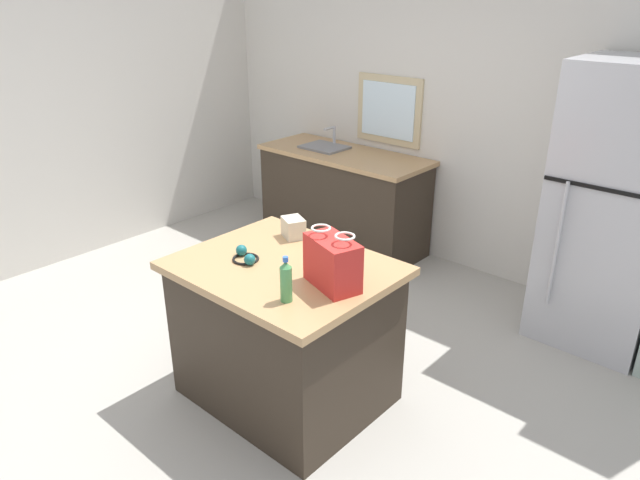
# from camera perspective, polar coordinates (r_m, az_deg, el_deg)

# --- Properties ---
(ground) EXTENTS (6.47, 6.47, 0.00)m
(ground) POSITION_cam_1_polar(r_m,az_deg,el_deg) (3.81, -4.93, -13.26)
(ground) COLOR #ADA89E
(back_wall) EXTENTS (5.39, 0.13, 2.71)m
(back_wall) POSITION_cam_1_polar(r_m,az_deg,el_deg) (5.02, 14.36, 12.23)
(back_wall) COLOR silver
(back_wall) RESTS_ON ground
(left_wall) EXTENTS (0.10, 4.65, 2.71)m
(left_wall) POSITION_cam_1_polar(r_m,az_deg,el_deg) (5.44, -25.93, 11.49)
(left_wall) COLOR silver
(left_wall) RESTS_ON ground
(kitchen_island) EXTENTS (1.16, 0.94, 0.88)m
(kitchen_island) POSITION_cam_1_polar(r_m,az_deg,el_deg) (3.42, -3.38, -8.96)
(kitchen_island) COLOR #33281E
(kitchen_island) RESTS_ON ground
(refrigerator) EXTENTS (0.73, 0.76, 1.89)m
(refrigerator) POSITION_cam_1_polar(r_m,az_deg,el_deg) (4.27, 26.84, 2.72)
(refrigerator) COLOR #B7B7BC
(refrigerator) RESTS_ON ground
(sink_counter) EXTENTS (1.61, 0.65, 1.08)m
(sink_counter) POSITION_cam_1_polar(r_m,az_deg,el_deg) (5.48, 2.24, 4.12)
(sink_counter) COLOR #33281E
(sink_counter) RESTS_ON ground
(shopping_bag) EXTENTS (0.35, 0.26, 0.30)m
(shopping_bag) POSITION_cam_1_polar(r_m,az_deg,el_deg) (2.93, 1.22, -2.20)
(shopping_bag) COLOR red
(shopping_bag) RESTS_ON kitchen_island
(small_box) EXTENTS (0.18, 0.16, 0.12)m
(small_box) POSITION_cam_1_polar(r_m,az_deg,el_deg) (3.54, -2.61, 1.21)
(small_box) COLOR beige
(small_box) RESTS_ON kitchen_island
(bottle) EXTENTS (0.06, 0.06, 0.24)m
(bottle) POSITION_cam_1_polar(r_m,az_deg,el_deg) (2.81, -3.34, -4.05)
(bottle) COLOR #4C9956
(bottle) RESTS_ON kitchen_island
(ear_defenders) EXTENTS (0.20, 0.20, 0.06)m
(ear_defenders) POSITION_cam_1_polar(r_m,az_deg,el_deg) (3.28, -7.28, -1.59)
(ear_defenders) COLOR black
(ear_defenders) RESTS_ON kitchen_island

